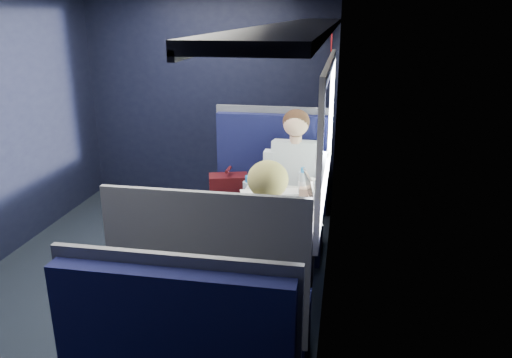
% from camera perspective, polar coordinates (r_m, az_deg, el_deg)
% --- Properties ---
extents(ground, '(2.80, 4.20, 0.01)m').
position_cam_1_polar(ground, '(4.14, -12.62, -11.90)').
color(ground, black).
extents(room_shell, '(3.00, 4.40, 2.40)m').
position_cam_1_polar(room_shell, '(3.63, -13.92, 8.70)').
color(room_shell, black).
rests_on(room_shell, ground).
extents(table, '(0.62, 1.00, 0.74)m').
position_cam_1_polar(table, '(3.59, 2.09, -4.46)').
color(table, '#54565E').
rests_on(table, ground).
extents(seat_bay_near, '(1.06, 0.62, 1.26)m').
position_cam_1_polar(seat_bay_near, '(4.50, 1.13, -2.84)').
color(seat_bay_near, black).
rests_on(seat_bay_near, ground).
extents(seat_bay_far, '(1.04, 0.62, 1.26)m').
position_cam_1_polar(seat_bay_far, '(2.98, -4.06, -15.18)').
color(seat_bay_far, black).
rests_on(seat_bay_far, ground).
extents(seat_row_front, '(1.04, 0.51, 1.16)m').
position_cam_1_polar(seat_row_front, '(5.37, 2.86, 0.58)').
color(seat_row_front, black).
rests_on(seat_row_front, ground).
extents(man, '(0.53, 0.56, 1.32)m').
position_cam_1_polar(man, '(4.21, 4.36, -0.16)').
color(man, black).
rests_on(man, ground).
extents(woman, '(0.53, 0.56, 1.32)m').
position_cam_1_polar(woman, '(2.92, 1.44, -8.75)').
color(woman, black).
rests_on(woman, ground).
extents(papers, '(0.68, 0.84, 0.01)m').
position_cam_1_polar(papers, '(3.58, 2.52, -3.12)').
color(papers, white).
rests_on(papers, table).
extents(laptop, '(0.31, 0.36, 0.23)m').
position_cam_1_polar(laptop, '(3.62, 5.23, -1.93)').
color(laptop, silver).
rests_on(laptop, table).
extents(bottle_small, '(0.06, 0.06, 0.21)m').
position_cam_1_polar(bottle_small, '(3.81, 5.33, -0.38)').
color(bottle_small, silver).
rests_on(bottle_small, table).
extents(cup, '(0.07, 0.07, 0.09)m').
position_cam_1_polar(cup, '(3.93, 6.38, -0.58)').
color(cup, white).
rests_on(cup, table).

